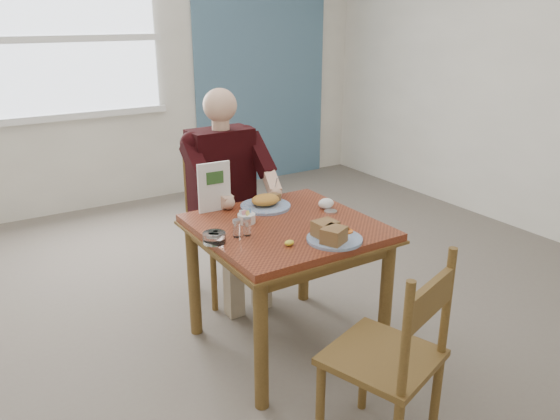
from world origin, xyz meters
TOP-DOWN VIEW (x-y plane):
  - floor at (0.00, 0.00)m, footprint 6.00×6.00m
  - wall_back at (0.00, 3.00)m, footprint 5.50×0.00m
  - accent_panel at (1.60, 2.98)m, footprint 1.60×0.02m
  - lemon_wedge at (-0.15, -0.25)m, footprint 0.06×0.05m
  - napkin at (0.33, 0.08)m, footprint 0.11×0.09m
  - metal_dish at (0.31, 0.02)m, footprint 0.08×0.08m
  - window at (-0.40, 2.97)m, footprint 1.72×0.04m
  - table at (0.00, 0.00)m, footprint 0.92×0.92m
  - chair_far at (0.00, 0.80)m, footprint 0.42×0.42m
  - chair_near at (-0.08, -0.93)m, footprint 0.53×0.53m
  - diner at (0.00, 0.71)m, footprint 0.53×0.56m
  - near_plate at (0.06, -0.32)m, footprint 0.35×0.35m
  - far_plate at (0.04, 0.28)m, footprint 0.35×0.35m
  - caddy at (-0.17, 0.13)m, footprint 0.10×0.10m
  - shakers at (-0.28, -0.02)m, footprint 0.10×0.06m
  - creamer at (-0.44, -0.03)m, footprint 0.13×0.13m
  - menu at (-0.23, 0.39)m, footprint 0.19×0.03m

SIDE VIEW (x-z plane):
  - floor at x=0.00m, z-range 0.00..0.00m
  - chair_far at x=0.00m, z-range 0.00..0.95m
  - chair_near at x=-0.08m, z-range 0.00..0.95m
  - table at x=0.00m, z-range 0.26..1.01m
  - metal_dish at x=0.31m, z-range 0.75..0.76m
  - lemon_wedge at x=-0.15m, z-range 0.75..0.78m
  - caddy at x=-0.17m, z-range 0.74..0.81m
  - creamer at x=-0.44m, z-range 0.75..0.80m
  - far_plate at x=0.04m, z-range 0.74..0.82m
  - napkin at x=0.33m, z-range 0.75..0.81m
  - near_plate at x=0.06m, z-range 0.74..0.83m
  - shakers at x=-0.28m, z-range 0.75..0.84m
  - diner at x=0.00m, z-range 0.12..1.50m
  - menu at x=-0.23m, z-range 0.75..1.04m
  - accent_panel at x=1.60m, z-range 0.00..2.80m
  - wall_back at x=0.00m, z-range -1.35..4.15m
  - window at x=-0.40m, z-range 0.89..2.31m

